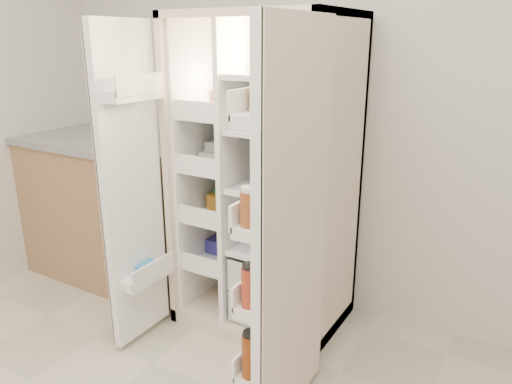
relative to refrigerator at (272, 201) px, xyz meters
The scene contains 5 objects.
wall_back 0.72m from the refrigerator, 66.22° to the left, with size 4.00×0.02×2.70m, color silver.
refrigerator is the anchor object (origin of this frame).
freezer_door 0.81m from the refrigerator, 130.52° to the right, with size 0.15×0.40×1.72m.
fridge_door 0.85m from the refrigerator, 56.16° to the right, with size 0.17×0.58×1.72m.
kitchen_counter 1.27m from the refrigerator, behind, with size 1.39×0.74×1.01m.
Camera 1 is at (1.16, -0.72, 1.67)m, focal length 34.00 mm.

